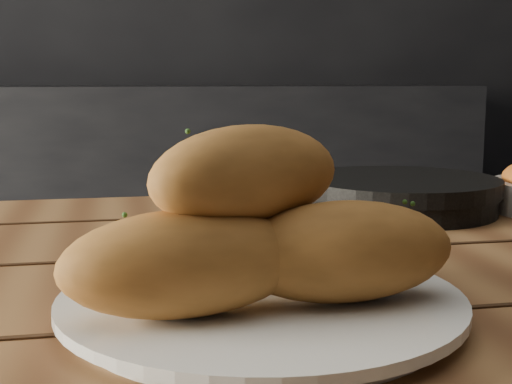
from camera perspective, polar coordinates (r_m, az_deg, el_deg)
name	(u,v)px	position (r m, az deg, el deg)	size (l,w,h in m)	color
counter	(51,222)	(2.49, -16.05, -2.29)	(2.80, 0.60, 0.90)	black
table	(447,368)	(0.70, 15.06, -13.47)	(1.51, 0.95, 0.75)	brown
plate	(261,305)	(0.53, 0.43, -9.01)	(0.30, 0.30, 0.02)	white
bread_rolls	(254,230)	(0.51, -0.13, -3.03)	(0.28, 0.23, 0.12)	#AD6C30
skillet	(401,194)	(0.96, 11.52, -0.13)	(0.40, 0.26, 0.05)	black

